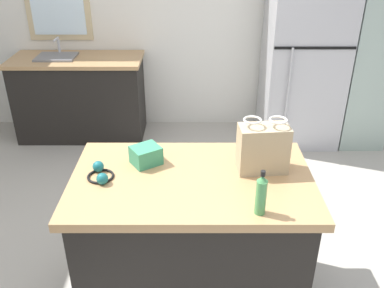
{
  "coord_description": "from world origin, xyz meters",
  "views": [
    {
      "loc": [
        0.03,
        -2.25,
        2.15
      ],
      "look_at": [
        0.03,
        0.02,
        0.94
      ],
      "focal_mm": 39.29,
      "sensor_mm": 36.0,
      "label": 1
    }
  ],
  "objects_px": {
    "kitchen_island": "(192,239)",
    "bottle": "(261,195)",
    "tall_cabinet": "(371,35)",
    "ear_defenders": "(101,174)",
    "small_box": "(146,155)",
    "shopping_bag": "(263,148)",
    "refrigerator": "(304,59)"
  },
  "relations": [
    {
      "from": "small_box",
      "to": "ear_defenders",
      "type": "height_order",
      "value": "small_box"
    },
    {
      "from": "shopping_bag",
      "to": "bottle",
      "type": "relative_size",
      "value": 1.33
    },
    {
      "from": "small_box",
      "to": "bottle",
      "type": "relative_size",
      "value": 0.66
    },
    {
      "from": "shopping_bag",
      "to": "small_box",
      "type": "height_order",
      "value": "shopping_bag"
    },
    {
      "from": "refrigerator",
      "to": "shopping_bag",
      "type": "xyz_separation_m",
      "value": [
        -0.75,
        -2.17,
        0.14
      ]
    },
    {
      "from": "tall_cabinet",
      "to": "shopping_bag",
      "type": "relative_size",
      "value": 7.18
    },
    {
      "from": "tall_cabinet",
      "to": "ear_defenders",
      "type": "xyz_separation_m",
      "value": [
        -2.29,
        -2.25,
        -0.23
      ]
    },
    {
      "from": "refrigerator",
      "to": "bottle",
      "type": "bearing_deg",
      "value": -107.65
    },
    {
      "from": "kitchen_island",
      "to": "small_box",
      "type": "bearing_deg",
      "value": 150.02
    },
    {
      "from": "bottle",
      "to": "tall_cabinet",
      "type": "bearing_deg",
      "value": 60.44
    },
    {
      "from": "bottle",
      "to": "ear_defenders",
      "type": "xyz_separation_m",
      "value": [
        -0.84,
        0.32,
        -0.08
      ]
    },
    {
      "from": "shopping_bag",
      "to": "kitchen_island",
      "type": "bearing_deg",
      "value": -168.26
    },
    {
      "from": "refrigerator",
      "to": "tall_cabinet",
      "type": "xyz_separation_m",
      "value": [
        0.64,
        0.0,
        0.25
      ]
    },
    {
      "from": "tall_cabinet",
      "to": "shopping_bag",
      "type": "bearing_deg",
      "value": -122.69
    },
    {
      "from": "tall_cabinet",
      "to": "ear_defenders",
      "type": "relative_size",
      "value": 11.86
    },
    {
      "from": "kitchen_island",
      "to": "bottle",
      "type": "distance_m",
      "value": 0.72
    },
    {
      "from": "kitchen_island",
      "to": "bottle",
      "type": "xyz_separation_m",
      "value": [
        0.33,
        -0.32,
        0.55
      ]
    },
    {
      "from": "kitchen_island",
      "to": "refrigerator",
      "type": "distance_m",
      "value": 2.56
    },
    {
      "from": "bottle",
      "to": "ear_defenders",
      "type": "distance_m",
      "value": 0.9
    },
    {
      "from": "shopping_bag",
      "to": "ear_defenders",
      "type": "distance_m",
      "value": 0.91
    },
    {
      "from": "bottle",
      "to": "kitchen_island",
      "type": "bearing_deg",
      "value": 135.88
    },
    {
      "from": "tall_cabinet",
      "to": "small_box",
      "type": "height_order",
      "value": "tall_cabinet"
    },
    {
      "from": "tall_cabinet",
      "to": "kitchen_island",
      "type": "bearing_deg",
      "value": -128.46
    },
    {
      "from": "shopping_bag",
      "to": "ear_defenders",
      "type": "bearing_deg",
      "value": -174.81
    },
    {
      "from": "tall_cabinet",
      "to": "small_box",
      "type": "relative_size",
      "value": 14.48
    },
    {
      "from": "tall_cabinet",
      "to": "bottle",
      "type": "distance_m",
      "value": 2.96
    },
    {
      "from": "tall_cabinet",
      "to": "ear_defenders",
      "type": "height_order",
      "value": "tall_cabinet"
    },
    {
      "from": "shopping_bag",
      "to": "bottle",
      "type": "distance_m",
      "value": 0.41
    },
    {
      "from": "bottle",
      "to": "ear_defenders",
      "type": "relative_size",
      "value": 1.24
    },
    {
      "from": "kitchen_island",
      "to": "bottle",
      "type": "relative_size",
      "value": 5.65
    },
    {
      "from": "kitchen_island",
      "to": "shopping_bag",
      "type": "distance_m",
      "value": 0.71
    },
    {
      "from": "small_box",
      "to": "shopping_bag",
      "type": "bearing_deg",
      "value": -6.21
    }
  ]
}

